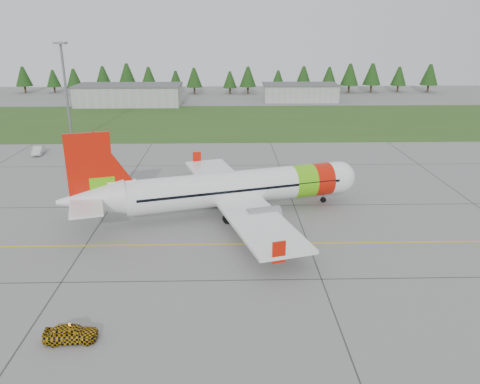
{
  "coord_description": "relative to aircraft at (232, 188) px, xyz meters",
  "views": [
    {
      "loc": [
        1.13,
        -39.65,
        22.94
      ],
      "look_at": [
        2.47,
        14.73,
        3.86
      ],
      "focal_mm": 35.0,
      "sensor_mm": 36.0,
      "label": 1
    }
  ],
  "objects": [
    {
      "name": "ground",
      "position": [
        -1.55,
        -17.47,
        -3.41
      ],
      "size": [
        320.0,
        320.0,
        0.0
      ],
      "primitive_type": "plane",
      "color": "gray",
      "rests_on": "ground"
    },
    {
      "name": "taxi_guideline",
      "position": [
        -1.55,
        -9.47,
        -3.4
      ],
      "size": [
        120.0,
        0.25,
        0.02
      ],
      "primitive_type": "cube",
      "color": "gold",
      "rests_on": "ground"
    },
    {
      "name": "hangar_west",
      "position": [
        -31.55,
        92.53,
        -0.41
      ],
      "size": [
        32.0,
        14.0,
        6.0
      ],
      "primitive_type": "cube",
      "color": "#A8A8A3",
      "rests_on": "ground"
    },
    {
      "name": "grass_strip",
      "position": [
        -1.55,
        64.53,
        -3.39
      ],
      "size": [
        320.0,
        50.0,
        0.03
      ],
      "primitive_type": "cube",
      "color": "#30561E",
      "rests_on": "ground"
    },
    {
      "name": "floodlight_mast",
      "position": [
        -33.55,
        40.53,
        6.59
      ],
      "size": [
        0.5,
        0.5,
        20.0
      ],
      "primitive_type": "cylinder",
      "color": "slate",
      "rests_on": "ground"
    },
    {
      "name": "service_van",
      "position": [
        -37.08,
        31.11,
        -1.07
      ],
      "size": [
        1.85,
        1.78,
        4.67
      ],
      "primitive_type": "imported",
      "rotation": [
        0.0,
        0.0,
        0.16
      ],
      "color": "silver",
      "rests_on": "ground"
    },
    {
      "name": "follow_me_car",
      "position": [
        -12.76,
        -26.38,
        -1.37
      ],
      "size": [
        1.47,
        1.71,
        4.08
      ],
      "primitive_type": "imported",
      "rotation": [
        0.0,
        0.0,
        1.62
      ],
      "color": "#D1980B",
      "rests_on": "ground"
    },
    {
      "name": "aircraft",
      "position": [
        0.0,
        0.0,
        0.0
      ],
      "size": [
        38.13,
        35.99,
        11.82
      ],
      "rotation": [
        0.0,
        0.0,
        0.28
      ],
      "color": "white",
      "rests_on": "ground"
    },
    {
      "name": "treeline",
      "position": [
        -1.55,
        120.53,
        1.59
      ],
      "size": [
        160.0,
        8.0,
        10.0
      ],
      "primitive_type": null,
      "color": "#1C3F14",
      "rests_on": "ground"
    },
    {
      "name": "hangar_east",
      "position": [
        23.45,
        100.53,
        -0.81
      ],
      "size": [
        24.0,
        12.0,
        5.2
      ],
      "primitive_type": "cube",
      "color": "#A8A8A3",
      "rests_on": "ground"
    }
  ]
}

